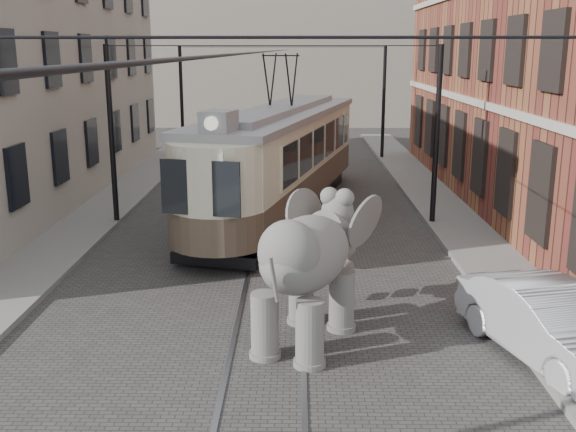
{
  "coord_description": "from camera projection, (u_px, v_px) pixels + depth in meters",
  "views": [
    {
      "loc": [
        0.58,
        -16.2,
        5.85
      ],
      "look_at": [
        0.38,
        -1.19,
        2.1
      ],
      "focal_mm": 41.84,
      "sensor_mm": 36.0,
      "label": 1
    }
  ],
  "objects": [
    {
      "name": "parked_car",
      "position": [
        549.0,
        324.0,
        12.83
      ],
      "size": [
        2.78,
        4.73,
        1.47
      ],
      "primitive_type": "imported",
      "rotation": [
        0.0,
        0.0,
        0.29
      ],
      "color": "#A7A6AA",
      "rests_on": "ground"
    },
    {
      "name": "ground",
      "position": [
        274.0,
        284.0,
        17.14
      ],
      "size": [
        120.0,
        120.0,
        0.0
      ],
      "primitive_type": "plane",
      "color": "#403D3B"
    },
    {
      "name": "elephant",
      "position": [
        305.0,
        275.0,
        13.41
      ],
      "size": [
        4.26,
        5.41,
        2.92
      ],
      "primitive_type": null,
      "rotation": [
        0.0,
        0.0,
        -0.4
      ],
      "color": "slate",
      "rests_on": "ground"
    },
    {
      "name": "distant_block",
      "position": [
        290.0,
        34.0,
        54.25
      ],
      "size": [
        28.0,
        10.0,
        14.0
      ],
      "primitive_type": "cube",
      "color": "gray",
      "rests_on": "ground"
    },
    {
      "name": "tram_rails",
      "position": [
        274.0,
        284.0,
        17.14
      ],
      "size": [
        1.54,
        80.0,
        0.02
      ],
      "primitive_type": null,
      "color": "slate",
      "rests_on": "ground"
    },
    {
      "name": "catenary",
      "position": [
        272.0,
        141.0,
        21.27
      ],
      "size": [
        11.0,
        30.2,
        6.0
      ],
      "primitive_type": null,
      "color": "black",
      "rests_on": "ground"
    },
    {
      "name": "sidewalk_right",
      "position": [
        509.0,
        283.0,
        17.05
      ],
      "size": [
        2.0,
        60.0,
        0.15
      ],
      "primitive_type": "cube",
      "color": "slate",
      "rests_on": "ground"
    },
    {
      "name": "tram",
      "position": [
        281.0,
        135.0,
        24.14
      ],
      "size": [
        6.27,
        14.6,
        5.68
      ],
      "primitive_type": null,
      "rotation": [
        0.0,
        0.0,
        -0.24
      ],
      "color": "beige",
      "rests_on": "ground"
    },
    {
      "name": "sidewalk_left",
      "position": [
        21.0,
        280.0,
        17.21
      ],
      "size": [
        2.0,
        60.0,
        0.15
      ],
      "primitive_type": "cube",
      "color": "slate",
      "rests_on": "ground"
    }
  ]
}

